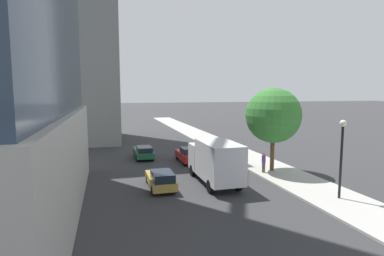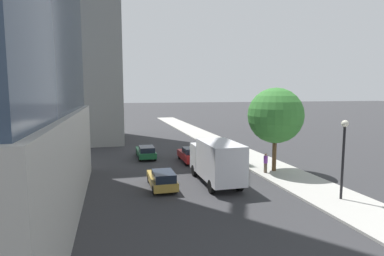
{
  "view_description": "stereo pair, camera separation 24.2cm",
  "coord_description": "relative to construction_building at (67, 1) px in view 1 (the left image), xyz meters",
  "views": [
    {
      "loc": [
        -5.43,
        -2.81,
        7.01
      ],
      "look_at": [
        -1.1,
        12.9,
        5.12
      ],
      "focal_mm": 29.21,
      "sensor_mm": 36.0,
      "label": 1
    },
    {
      "loc": [
        -5.19,
        -2.87,
        7.01
      ],
      "look_at": [
        -1.1,
        12.9,
        5.12
      ],
      "focal_mm": 29.21,
      "sensor_mm": 36.0,
      "label": 2
    }
  ],
  "objects": [
    {
      "name": "sidewalk",
      "position": [
        18.95,
        -24.68,
        -19.33
      ],
      "size": [
        4.33,
        120.0,
        0.15
      ],
      "primitive_type": "cube",
      "color": "#B2AFA8",
      "rests_on": "ground"
    },
    {
      "name": "car_gold",
      "position": [
        8.38,
        -25.6,
        -18.7
      ],
      "size": [
        1.72,
        4.33,
        1.41
      ],
      "color": "#AD8938",
      "rests_on": "ground"
    },
    {
      "name": "box_truck",
      "position": [
        12.58,
        -25.53,
        -17.55
      ],
      "size": [
        2.41,
        6.72,
        3.35
      ],
      "color": "silver",
      "rests_on": "ground"
    },
    {
      "name": "street_lamp",
      "position": [
        19.12,
        -31.12,
        -15.85
      ],
      "size": [
        0.44,
        0.44,
        5.1
      ],
      "color": "black",
      "rests_on": "sidewalk"
    },
    {
      "name": "construction_building",
      "position": [
        0.0,
        0.0,
        0.0
      ],
      "size": [
        13.83,
        23.03,
        42.44
      ],
      "color": "gray",
      "rests_on": "ground"
    },
    {
      "name": "car_green",
      "position": [
        8.38,
        -14.78,
        -18.7
      ],
      "size": [
        1.76,
        4.72,
        1.38
      ],
      "color": "#1E6638",
      "rests_on": "ground"
    },
    {
      "name": "pedestrian_purple_shirt",
      "position": [
        17.54,
        -23.92,
        -18.39
      ],
      "size": [
        0.34,
        0.34,
        1.68
      ],
      "color": "brown",
      "rests_on": "sidewalk"
    },
    {
      "name": "car_red",
      "position": [
        12.58,
        -17.74,
        -18.66
      ],
      "size": [
        1.93,
        4.45,
        1.5
      ],
      "color": "red",
      "rests_on": "ground"
    },
    {
      "name": "street_tree",
      "position": [
        18.6,
        -23.47,
        -14.42
      ],
      "size": [
        4.77,
        4.77,
        7.23
      ],
      "color": "brown",
      "rests_on": "sidewalk"
    }
  ]
}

